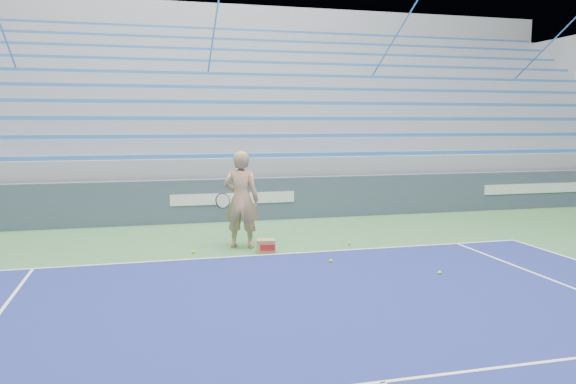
% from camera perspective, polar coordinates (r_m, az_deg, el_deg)
% --- Properties ---
extents(sponsor_barrier, '(30.00, 0.32, 1.10)m').
position_cam_1_polar(sponsor_barrier, '(14.59, -5.63, -0.78)').
color(sponsor_barrier, '#3E4D5F').
rests_on(sponsor_barrier, ground).
extents(bleachers, '(31.00, 9.15, 7.30)m').
position_cam_1_polar(bleachers, '(20.13, -8.21, 6.48)').
color(bleachers, '#989AA0').
rests_on(bleachers, ground).
extents(tennis_player, '(1.03, 0.97, 1.97)m').
position_cam_1_polar(tennis_player, '(11.36, -4.77, -0.77)').
color(tennis_player, tan).
rests_on(tennis_player, ground).
extents(ball_box, '(0.41, 0.34, 0.27)m').
position_cam_1_polar(ball_box, '(11.00, -2.25, -5.52)').
color(ball_box, '#A07C4D').
rests_on(ball_box, ground).
extents(tennis_ball_0, '(0.07, 0.07, 0.07)m').
position_cam_1_polar(tennis_ball_0, '(9.80, 15.15, -7.93)').
color(tennis_ball_0, '#C8E02D').
rests_on(tennis_ball_0, ground).
extents(tennis_ball_1, '(0.07, 0.07, 0.07)m').
position_cam_1_polar(tennis_ball_1, '(11.12, -9.62, -6.01)').
color(tennis_ball_1, '#C8E02D').
rests_on(tennis_ball_1, ground).
extents(tennis_ball_2, '(0.07, 0.07, 0.07)m').
position_cam_1_polar(tennis_ball_2, '(10.29, 4.39, -6.99)').
color(tennis_ball_2, '#C8E02D').
rests_on(tennis_ball_2, ground).
extents(tennis_ball_3, '(0.07, 0.07, 0.07)m').
position_cam_1_polar(tennis_ball_3, '(11.78, 6.24, -5.21)').
color(tennis_ball_3, '#C8E02D').
rests_on(tennis_ball_3, ground).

